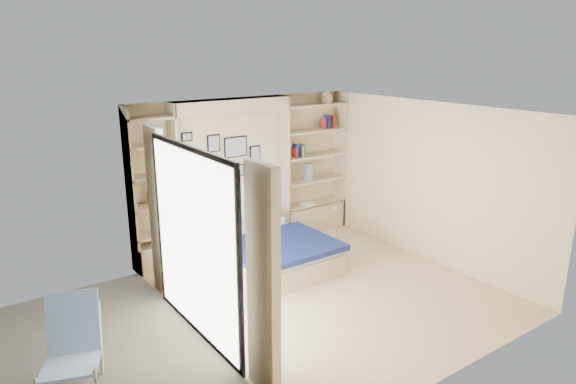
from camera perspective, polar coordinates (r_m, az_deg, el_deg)
ground at (r=7.34m, az=4.37°, el=-10.73°), size 4.50×4.50×0.00m
room_shell at (r=7.91m, az=-4.67°, el=-0.39°), size 4.50×4.50×4.50m
bed at (r=7.94m, az=-2.23°, el=-6.48°), size 1.59×2.08×1.07m
photo_gallery at (r=8.34m, az=-7.62°, el=4.12°), size 1.48×0.02×0.82m
reading_lamps at (r=8.34m, az=-5.85°, el=0.62°), size 1.92×0.12×0.15m
shelf_decor at (r=8.96m, az=1.10°, el=5.46°), size 3.50×0.23×2.03m
deck at (r=6.03m, az=-24.71°, el=-18.69°), size 3.20×4.00×0.05m
deck_chair at (r=5.72m, az=-22.90°, el=-15.41°), size 0.80×1.01×0.89m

